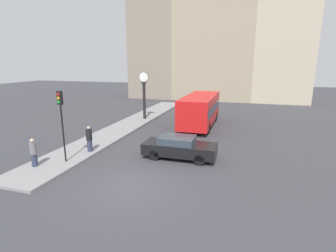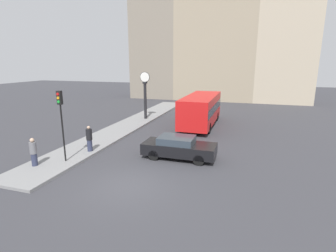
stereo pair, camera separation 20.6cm
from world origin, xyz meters
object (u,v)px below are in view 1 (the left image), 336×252
(bus_distant, at_px, (200,109))
(pedestrian_black_jacket, at_px, (89,139))
(sedan_car, at_px, (179,147))
(pedestrian_grey_jacket, at_px, (34,153))
(street_clock, at_px, (144,95))
(traffic_light_near, at_px, (61,112))

(bus_distant, relative_size, pedestrian_black_jacket, 4.93)
(sedan_car, height_order, pedestrian_black_jacket, pedestrian_black_jacket)
(pedestrian_grey_jacket, bearing_deg, pedestrian_black_jacket, 63.64)
(sedan_car, height_order, street_clock, street_clock)
(street_clock, height_order, pedestrian_black_jacket, street_clock)
(bus_distant, height_order, pedestrian_black_jacket, bus_distant)
(bus_distant, bearing_deg, pedestrian_grey_jacket, -118.54)
(sedan_car, relative_size, traffic_light_near, 1.08)
(street_clock, bearing_deg, traffic_light_near, -89.80)
(sedan_car, distance_m, traffic_light_near, 7.10)
(street_clock, relative_size, pedestrian_black_jacket, 2.81)
(bus_distant, distance_m, pedestrian_black_jacket, 11.14)
(sedan_car, xyz_separation_m, traffic_light_near, (-6.07, -2.83, 2.36))
(traffic_light_near, xyz_separation_m, street_clock, (-0.04, 12.42, -0.48))
(traffic_light_near, distance_m, pedestrian_grey_jacket, 2.66)
(sedan_car, bearing_deg, traffic_light_near, -155.04)
(pedestrian_grey_jacket, bearing_deg, bus_distant, 61.46)
(sedan_car, bearing_deg, pedestrian_black_jacket, -171.42)
(bus_distant, distance_m, street_clock, 5.95)
(sedan_car, relative_size, bus_distant, 0.54)
(sedan_car, bearing_deg, bus_distant, 91.90)
(pedestrian_black_jacket, bearing_deg, traffic_light_near, -100.06)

